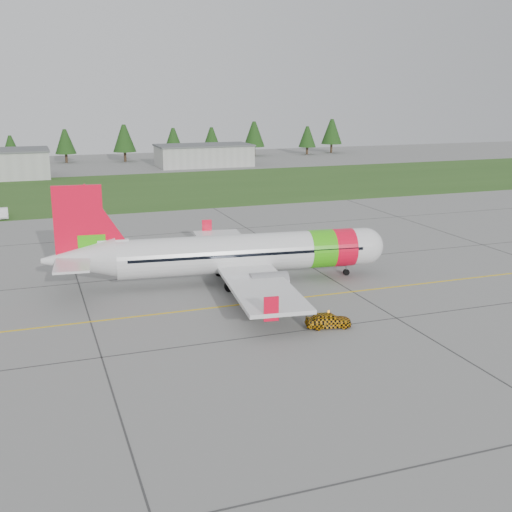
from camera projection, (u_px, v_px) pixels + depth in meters
name	position (u px, v px, depth m)	size (l,w,h in m)	color
ground	(290.00, 332.00, 52.08)	(320.00, 320.00, 0.00)	gray
aircraft	(238.00, 254.00, 64.92)	(34.74, 32.21, 10.53)	silver
follow_me_car	(329.00, 306.00, 52.74)	(1.53, 1.30, 3.80)	#FBB00D
service_van	(2.00, 203.00, 98.49)	(1.63, 1.54, 4.67)	white
grass_strip	(130.00, 190.00, 126.81)	(320.00, 50.00, 0.03)	#30561E
taxi_guideline	(256.00, 303.00, 59.37)	(120.00, 0.25, 0.02)	gold
hangar_east	(204.00, 156.00, 167.16)	(24.00, 12.00, 5.20)	#A8A8A3
treeline	(97.00, 144.00, 176.61)	(160.00, 8.00, 10.00)	#1C3F14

